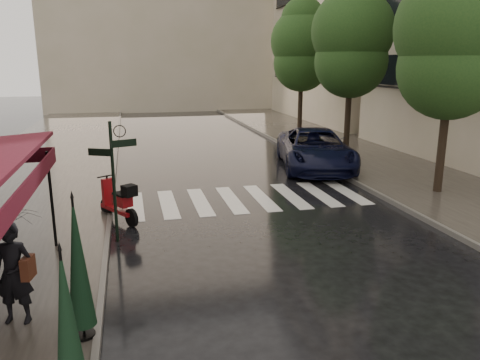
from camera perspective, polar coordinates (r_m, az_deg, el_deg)
name	(u,v)px	position (r m, az deg, el deg)	size (l,w,h in m)	color
ground	(176,290)	(9.82, -7.77, -13.12)	(120.00, 120.00, 0.00)	black
sidewalk_near	(41,170)	(21.51, -23.12, 1.14)	(6.00, 60.00, 0.12)	#38332D
sidewalk_far	(359,154)	(23.86, 14.35, 3.04)	(5.50, 60.00, 0.12)	#38332D
curb_near	(115,166)	(21.19, -14.99, 1.67)	(0.12, 60.00, 0.16)	#595651
curb_far	(306,157)	(22.70, 8.07, 2.83)	(0.12, 60.00, 0.16)	#595651
crosswalk	(246,199)	(15.82, 0.78, -2.28)	(7.85, 3.20, 0.01)	silver
signpost	(113,172)	(12.01, -15.19, 0.92)	(1.17, 0.29, 3.10)	black
backdrop_building	(163,1)	(47.18, -9.33, 20.70)	(22.00, 6.00, 20.00)	tan
tree_near	(454,35)	(17.19, 24.61, 15.73)	(3.80, 3.80, 7.99)	black
tree_mid	(352,37)	(23.13, 13.50, 16.54)	(3.80, 3.80, 8.34)	black
tree_far	(302,46)	(29.63, 7.57, 15.93)	(3.80, 3.80, 8.16)	black
pedestrian_with_umbrella	(8,230)	(8.64, -26.41, -5.50)	(1.25, 1.26, 2.52)	black
scooter	(119,202)	(13.85, -14.52, -2.66)	(1.14, 1.68, 1.25)	black
parked_car	(315,149)	(20.44, 9.14, 3.74)	(2.82, 6.11, 1.70)	black
parasol_front	(78,263)	(7.88, -19.15, -9.50)	(0.43, 0.43, 2.42)	black
parasol_back	(67,321)	(6.55, -20.35, -15.84)	(0.41, 0.41, 2.19)	black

